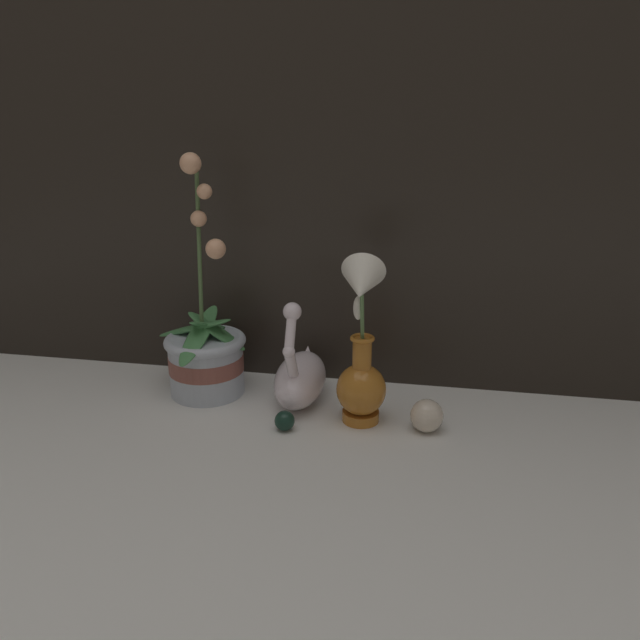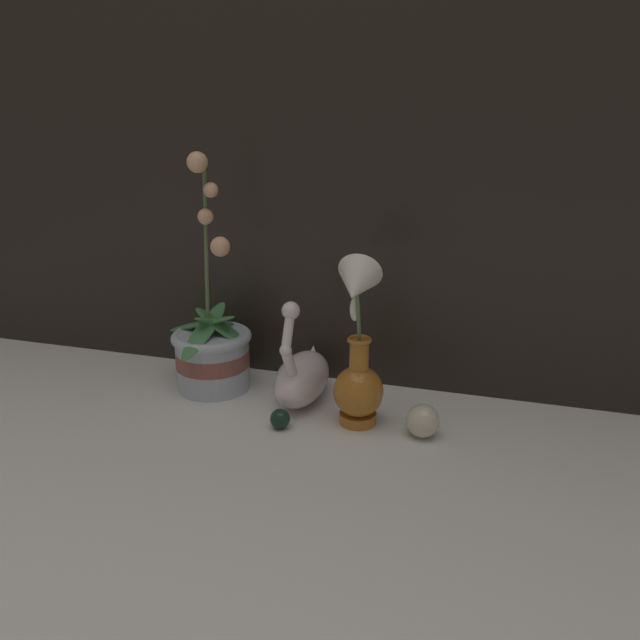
{
  "view_description": "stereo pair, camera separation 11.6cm",
  "coord_description": "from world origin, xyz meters",
  "px_view_note": "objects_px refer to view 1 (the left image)",
  "views": [
    {
      "loc": [
        0.23,
        -0.93,
        0.56
      ],
      "look_at": [
        0.03,
        0.14,
        0.18
      ],
      "focal_mm": 35.0,
      "sensor_mm": 36.0,
      "label": 1
    },
    {
      "loc": [
        0.34,
        -0.91,
        0.56
      ],
      "look_at": [
        0.03,
        0.14,
        0.18
      ],
      "focal_mm": 35.0,
      "sensor_mm": 36.0,
      "label": 2
    }
  ],
  "objects_px": {
    "swan_figurine": "(300,376)",
    "blue_vase": "(361,359)",
    "orchid_potted_plant": "(206,353)",
    "glass_sphere": "(427,416)"
  },
  "relations": [
    {
      "from": "swan_figurine",
      "to": "glass_sphere",
      "type": "distance_m",
      "value": 0.26
    },
    {
      "from": "glass_sphere",
      "to": "blue_vase",
      "type": "bearing_deg",
      "value": 176.7
    },
    {
      "from": "orchid_potted_plant",
      "to": "blue_vase",
      "type": "distance_m",
      "value": 0.34
    },
    {
      "from": "blue_vase",
      "to": "glass_sphere",
      "type": "height_order",
      "value": "blue_vase"
    },
    {
      "from": "swan_figurine",
      "to": "blue_vase",
      "type": "relative_size",
      "value": 0.69
    },
    {
      "from": "swan_figurine",
      "to": "blue_vase",
      "type": "bearing_deg",
      "value": -28.62
    },
    {
      "from": "orchid_potted_plant",
      "to": "glass_sphere",
      "type": "bearing_deg",
      "value": -10.64
    },
    {
      "from": "glass_sphere",
      "to": "swan_figurine",
      "type": "bearing_deg",
      "value": 162.91
    },
    {
      "from": "blue_vase",
      "to": "glass_sphere",
      "type": "distance_m",
      "value": 0.16
    },
    {
      "from": "orchid_potted_plant",
      "to": "glass_sphere",
      "type": "xyz_separation_m",
      "value": [
        0.45,
        -0.08,
        -0.06
      ]
    }
  ]
}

